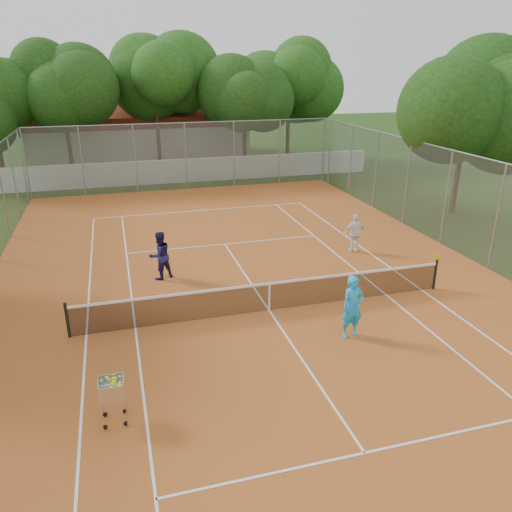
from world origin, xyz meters
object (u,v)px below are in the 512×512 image
object	(u,v)px
ball_hopper	(113,399)
clubhouse	(139,130)
player_near	(353,307)
player_far_left	(160,255)
tennis_net	(269,296)
player_far_right	(355,233)

from	to	relation	value
ball_hopper	clubhouse	bearing A→B (deg)	88.19
player_near	player_far_left	world-z (taller)	player_near
player_near	ball_hopper	bearing A→B (deg)	-170.56
tennis_net	player_near	distance (m)	2.80
player_far_left	clubhouse	bearing A→B (deg)	-116.82
tennis_net	ball_hopper	world-z (taller)	ball_hopper
player_near	player_far_left	xyz separation A→B (m)	(-4.76, 5.62, -0.04)
tennis_net	player_far_right	world-z (taller)	player_far_right
player_near	player_far_left	distance (m)	7.36
clubhouse	player_near	size ratio (longest dim) A/B	8.93
player_far_left	player_far_right	distance (m)	7.96
player_far_left	ball_hopper	world-z (taller)	player_far_left
player_far_right	ball_hopper	world-z (taller)	player_far_right
player_near	ball_hopper	world-z (taller)	player_near
clubhouse	player_far_left	bearing A→B (deg)	-92.23
tennis_net	clubhouse	size ratio (longest dim) A/B	0.72
ball_hopper	player_near	bearing A→B (deg)	19.30
clubhouse	ball_hopper	size ratio (longest dim) A/B	14.38
clubhouse	ball_hopper	xyz separation A→B (m)	(-2.76, -33.05, -1.61)
player_near	clubhouse	bearing A→B (deg)	90.00
player_near	ball_hopper	xyz separation A→B (m)	(-6.52, -1.91, -0.35)
ball_hopper	tennis_net	bearing A→B (deg)	43.35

